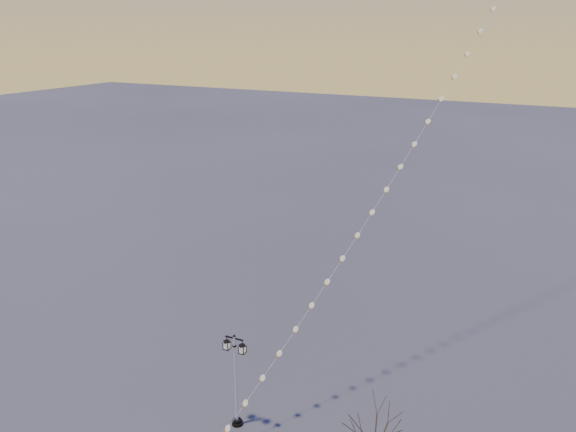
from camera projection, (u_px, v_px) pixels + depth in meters
The scene contains 1 object.
street_lamp at pixel (236, 376), 29.23m from camera, with size 1.40×0.61×5.52m.
Camera 1 is at (12.23, -18.39, 20.40)m, focal length 34.81 mm.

